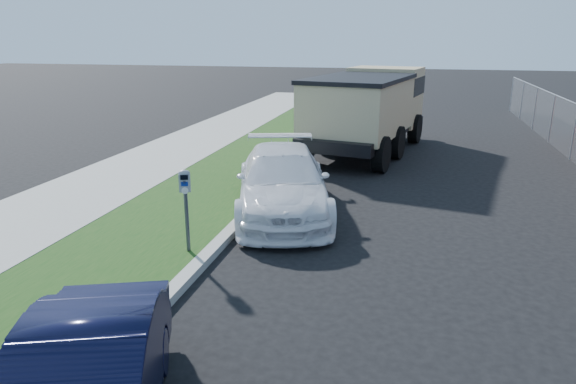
# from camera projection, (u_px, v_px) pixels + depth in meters

# --- Properties ---
(ground) EXTENTS (120.00, 120.00, 0.00)m
(ground) POSITION_uv_depth(u_px,v_px,m) (352.00, 268.00, 9.00)
(ground) COLOR black
(ground) RESTS_ON ground
(streetside) EXTENTS (6.12, 50.00, 0.15)m
(streetside) POSITION_uv_depth(u_px,v_px,m) (127.00, 206.00, 12.10)
(streetside) COLOR gray
(streetside) RESTS_ON ground
(parking_meter) EXTENTS (0.24, 0.20, 1.52)m
(parking_meter) POSITION_uv_depth(u_px,v_px,m) (185.00, 193.00, 9.08)
(parking_meter) COLOR #3F4247
(parking_meter) RESTS_ON ground
(white_wagon) EXTENTS (3.32, 5.34, 1.44)m
(white_wagon) POSITION_uv_depth(u_px,v_px,m) (283.00, 181.00, 11.78)
(white_wagon) COLOR white
(white_wagon) RESTS_ON ground
(dump_truck) EXTENTS (3.97, 7.46, 2.78)m
(dump_truck) POSITION_uv_depth(u_px,v_px,m) (369.00, 106.00, 17.90)
(dump_truck) COLOR black
(dump_truck) RESTS_ON ground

